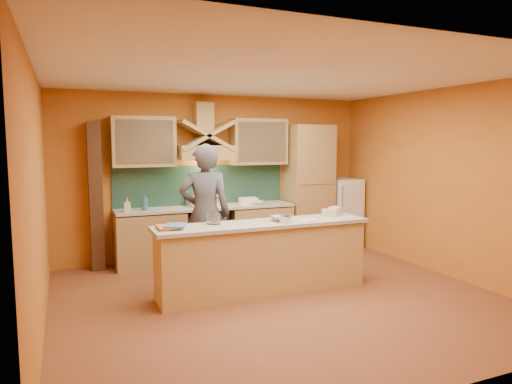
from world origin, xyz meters
name	(u,v)px	position (x,y,z in m)	size (l,w,h in m)	color
floor	(280,298)	(0.00, 0.00, 0.00)	(5.50, 5.00, 0.01)	brown
ceiling	(281,76)	(0.00, 0.00, 2.80)	(5.50, 5.00, 0.01)	white
wall_back	(218,176)	(0.00, 2.50, 1.40)	(5.50, 0.02, 2.80)	#C27025
wall_front	(426,222)	(0.00, -2.50, 1.40)	(5.50, 0.02, 2.80)	#C27025
wall_left	(37,201)	(-2.75, 0.00, 1.40)	(0.02, 5.00, 2.80)	#C27025
wall_right	(447,182)	(2.75, 0.00, 1.40)	(0.02, 5.00, 2.80)	#C27025
base_cabinet_left	(150,240)	(-1.25, 2.20, 0.43)	(1.10, 0.60, 0.86)	#AE884F
base_cabinet_right	(259,231)	(0.65, 2.20, 0.43)	(1.10, 0.60, 0.86)	#AE884F
counter_top	(207,208)	(-0.30, 2.20, 0.90)	(3.00, 0.62, 0.04)	#BFB5A1
stove	(207,234)	(-0.30, 2.20, 0.45)	(0.60, 0.58, 0.90)	black
backsplash	(202,185)	(-0.30, 2.48, 1.25)	(3.00, 0.03, 0.70)	#1B3B2E
range_hood	(205,153)	(-0.30, 2.25, 1.82)	(0.92, 0.50, 0.24)	#AE884F
hood_chimney	(203,118)	(-0.30, 2.35, 2.40)	(0.30, 0.30, 0.50)	#AE884F
upper_cabinet_left	(143,142)	(-1.30, 2.33, 2.00)	(1.00, 0.35, 0.80)	#AE884F
upper_cabinet_right	(258,142)	(0.70, 2.33, 2.00)	(1.00, 0.35, 0.80)	#AE884F
pantry_column	(308,188)	(1.65, 2.20, 1.15)	(0.80, 0.60, 2.30)	#AE884F
fridge	(342,213)	(2.40, 2.20, 0.65)	(0.58, 0.60, 1.30)	white
trim_column_left	(96,197)	(-2.05, 2.35, 1.15)	(0.20, 0.30, 2.30)	#472816
island_body	(263,260)	(-0.10, 0.30, 0.44)	(2.80, 0.55, 0.88)	tan
island_top	(263,224)	(-0.10, 0.30, 0.92)	(2.90, 0.62, 0.05)	#BFB5A1
person	(205,214)	(-0.67, 1.06, 0.99)	(0.72, 0.47, 1.97)	#4C4C51
pot_large	(196,203)	(-0.47, 2.22, 0.98)	(0.25, 0.25, 0.16)	silver
pot_small	(216,202)	(-0.09, 2.37, 0.97)	(0.19, 0.19, 0.13)	silver
soap_bottle_a	(127,205)	(-1.61, 2.10, 1.03)	(0.10, 0.10, 0.21)	beige
soap_bottle_b	(145,202)	(-1.33, 2.16, 1.05)	(0.10, 0.10, 0.27)	#2E597E
bowl_back	(257,203)	(0.58, 2.09, 0.95)	(0.21, 0.21, 0.07)	silver
dish_rack	(248,201)	(0.46, 2.22, 0.97)	(0.30, 0.24, 0.11)	white
book_lower	(157,228)	(-1.48, 0.36, 0.96)	(0.26, 0.35, 0.03)	#BA6542
book_upper	(165,226)	(-1.37, 0.38, 0.98)	(0.24, 0.33, 0.03)	teal
jar_large	(212,218)	(-0.76, 0.45, 1.02)	(0.13, 0.13, 0.16)	silver
jar_small	(215,219)	(-0.72, 0.40, 1.02)	(0.12, 0.12, 0.15)	silver
kitchen_scale	(286,219)	(0.15, 0.14, 0.99)	(0.11, 0.11, 0.09)	silver
mixing_bowl	(280,218)	(0.15, 0.31, 0.98)	(0.28, 0.28, 0.07)	white
cloth	(306,221)	(0.46, 0.15, 0.95)	(0.25, 0.18, 0.02)	beige
grocery_bag_a	(335,211)	(1.11, 0.45, 1.00)	(0.18, 0.15, 0.12)	beige
grocery_bag_b	(329,213)	(0.95, 0.37, 1.00)	(0.17, 0.13, 0.10)	beige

